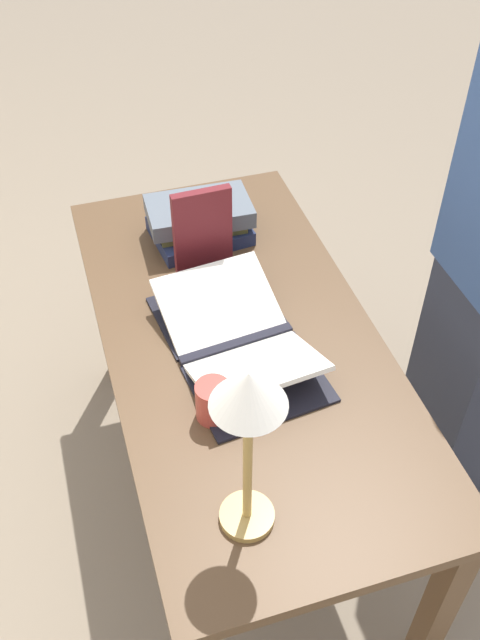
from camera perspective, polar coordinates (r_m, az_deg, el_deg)
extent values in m
plane|color=gray|center=(2.40, 0.06, -13.81)|extent=(12.00, 12.00, 0.00)
cube|color=brown|center=(1.83, 0.08, -1.71)|extent=(1.40, 0.68, 0.03)
cube|color=brown|center=(1.90, 15.50, -21.47)|extent=(0.06, 0.06, 0.71)
cube|color=brown|center=(2.60, 2.00, 3.84)|extent=(0.06, 0.06, 0.71)
cube|color=brown|center=(2.51, -10.72, 1.24)|extent=(0.06, 0.06, 0.71)
cube|color=black|center=(1.78, -0.28, -1.99)|extent=(0.06, 0.30, 0.02)
cube|color=black|center=(1.70, 1.51, -5.13)|extent=(0.28, 0.33, 0.01)
cube|color=black|center=(1.87, -1.90, 0.62)|extent=(0.28, 0.33, 0.01)
cube|color=white|center=(1.68, 1.33, -3.79)|extent=(0.25, 0.32, 0.10)
cube|color=white|center=(1.83, -1.75, 1.32)|extent=(0.25, 0.32, 0.10)
cube|color=#1E284C|center=(2.11, -3.22, 7.13)|extent=(0.23, 0.29, 0.04)
cube|color=brown|center=(2.09, -3.26, 7.87)|extent=(0.16, 0.25, 0.02)
cube|color=slate|center=(2.07, -3.30, 8.71)|extent=(0.19, 0.30, 0.05)
cube|color=maroon|center=(1.91, -3.00, 6.86)|extent=(0.03, 0.16, 0.27)
cylinder|color=tan|center=(1.49, 0.56, -15.40)|extent=(0.11, 0.11, 0.02)
cylinder|color=tan|center=(1.34, 0.61, -11.46)|extent=(0.02, 0.02, 0.35)
cone|color=silver|center=(1.17, 0.69, -5.58)|extent=(0.14, 0.14, 0.08)
cylinder|color=#B74238|center=(1.61, -2.17, -6.51)|extent=(0.08, 0.08, 0.10)
torus|color=#B74238|center=(1.61, -0.56, -6.43)|extent=(0.02, 0.05, 0.05)
cube|color=#2D3342|center=(2.27, 17.44, -4.89)|extent=(0.31, 0.20, 0.79)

